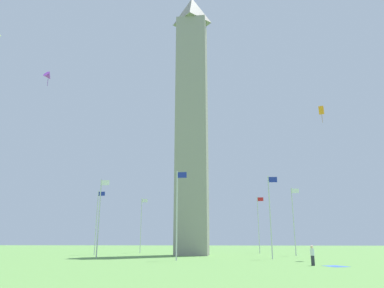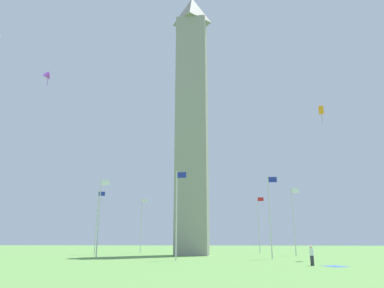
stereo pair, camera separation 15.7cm
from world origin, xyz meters
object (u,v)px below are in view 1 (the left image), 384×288
(obelisk_monument, at_px, (192,114))
(kite_orange_box, at_px, (321,110))
(flagpole_se, at_px, (141,223))
(flagpole_sw, at_px, (100,214))
(flagpole_nw, at_px, (270,213))
(picnic_blanket_near_first_person, at_px, (336,266))
(flagpole_s, at_px, (97,219))
(kite_purple_delta, at_px, (48,76))
(flagpole_e, at_px, (201,224))
(person_white_shirt, at_px, (312,256))
(flagpole_n, at_px, (294,218))
(flagpole_ne, at_px, (259,222))
(flagpole_w, at_px, (177,211))

(obelisk_monument, bearing_deg, kite_orange_box, -29.78)
(obelisk_monument, relative_size, flagpole_se, 4.54)
(flagpole_sw, relative_size, flagpole_nw, 1.00)
(flagpole_sw, bearing_deg, picnic_blanket_near_first_person, -25.51)
(flagpole_nw, bearing_deg, flagpole_s, 157.50)
(flagpole_se, distance_m, kite_purple_delta, 33.09)
(flagpole_e, height_order, flagpole_se, same)
(kite_orange_box, bearing_deg, person_white_shirt, -113.15)
(flagpole_n, height_order, picnic_blanket_near_first_person, flagpole_n)
(flagpole_sw, relative_size, picnic_blanket_near_first_person, 5.27)
(flagpole_sw, xyz_separation_m, kite_purple_delta, (-3.47, -9.03, 14.31))
(obelisk_monument, bearing_deg, flagpole_se, 134.86)
(obelisk_monument, distance_m, kite_orange_box, 20.34)
(obelisk_monument, distance_m, flagpole_n, 21.96)
(flagpole_nw, bearing_deg, picnic_blanket_near_first_person, -72.13)
(flagpole_ne, bearing_deg, flagpole_e, 157.50)
(flagpole_ne, bearing_deg, picnic_blanket_near_first_person, -83.37)
(obelisk_monument, bearing_deg, kite_purple_delta, -125.36)
(obelisk_monument, xyz_separation_m, flagpole_se, (-10.25, 10.30, -16.38))
(flagpole_n, xyz_separation_m, flagpole_sw, (-24.88, -10.30, 0.00))
(flagpole_s, relative_size, flagpole_w, 1.00)
(flagpole_ne, distance_m, flagpole_sw, 29.15)
(kite_purple_delta, bearing_deg, person_white_shirt, -4.30)
(flagpole_nw, relative_size, picnic_blanket_near_first_person, 5.27)
(obelisk_monument, distance_m, flagpole_w, 21.92)
(flagpole_e, distance_m, picnic_blanket_near_first_person, 39.45)
(picnic_blanket_near_first_person, bearing_deg, flagpole_ne, 96.63)
(kite_purple_delta, relative_size, picnic_blanket_near_first_person, 0.93)
(picnic_blanket_near_first_person, bearing_deg, obelisk_monument, 122.75)
(obelisk_monument, xyz_separation_m, kite_purple_delta, (-13.72, -19.33, -2.07))
(kite_orange_box, height_order, picnic_blanket_near_first_person, kite_orange_box)
(flagpole_e, bearing_deg, flagpole_ne, -22.50)
(flagpole_se, bearing_deg, kite_purple_delta, -96.67)
(flagpole_nw, bearing_deg, person_white_shirt, -79.11)
(flagpole_nw, bearing_deg, obelisk_monument, 135.14)
(flagpole_se, xyz_separation_m, kite_orange_box, (27.59, -20.23, 12.57))
(flagpole_n, xyz_separation_m, kite_orange_box, (2.71, -9.92, 12.57))
(flagpole_s, height_order, person_white_shirt, flagpole_s)
(flagpole_nw, bearing_deg, flagpole_n, 67.50)
(flagpole_se, xyz_separation_m, flagpole_nw, (20.61, -20.61, 0.00))
(flagpole_sw, xyz_separation_m, flagpole_w, (10.30, -4.27, 0.00))
(flagpole_w, xyz_separation_m, picnic_blanket_near_first_person, (14.05, -7.35, -5.14))
(flagpole_s, bearing_deg, kite_orange_box, -17.30)
(flagpole_se, xyz_separation_m, person_white_shirt, (22.73, -31.61, -4.35))
(flagpole_ne, height_order, flagpole_e, same)
(flagpole_s, bearing_deg, flagpole_e, 45.00)
(flagpole_nw, height_order, person_white_shirt, flagpole_nw)
(flagpole_s, bearing_deg, flagpole_se, 67.50)
(person_white_shirt, xyz_separation_m, picnic_blanket_near_first_person, (1.63, -0.63, -0.79))
(obelisk_monument, distance_m, person_white_shirt, 32.23)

